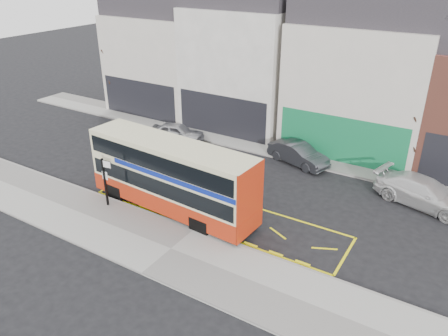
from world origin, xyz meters
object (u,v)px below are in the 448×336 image
Objects in this scene: street_tree_left at (114,56)px; street_tree_right at (419,122)px; car_silver at (177,132)px; double_decker_bus at (172,176)px; car_grey at (298,154)px; bus_stop_post at (105,177)px; car_white at (424,192)px.

street_tree_right is (24.77, -0.28, -1.19)m from street_tree_left.
car_silver is 10.54m from street_tree_left.
car_grey is at bearing 72.79° from double_decker_bus.
bus_stop_post reaches higher than car_grey.
bus_stop_post reaches higher than car_silver.
street_tree_left is at bearing 96.51° from car_white.
double_decker_bus is 13.62m from car_white.
car_white is at bearing 25.43° from bus_stop_post.
car_grey is at bearing 51.13° from bus_stop_post.
car_white is 26.67m from street_tree_left.
street_tree_left reaches higher than car_silver.
double_decker_bus reaches higher than car_grey.
car_silver is 16.98m from car_white.
street_tree_left reaches higher than double_decker_bus.
double_decker_bus is at bearing -131.89° from street_tree_right.
car_white reaches higher than car_grey.
bus_stop_post is (-3.13, -1.66, -0.22)m from double_decker_bus.
double_decker_bus is at bearing -159.35° from car_silver.
double_decker_bus is 2.48× the size of car_silver.
car_white reaches higher than car_silver.
car_silver is at bearing 97.97° from bus_stop_post.
street_tree_right reaches higher than car_grey.
double_decker_bus reaches higher than car_silver.
double_decker_bus is 1.45× the size of street_tree_left.
car_silver is at bearing -168.45° from street_tree_right.
car_grey is at bearing 95.04° from car_white.
street_tree_left is at bearing 53.92° from car_silver.
car_silver is at bearing -20.85° from street_tree_left.
car_white is at bearing -8.36° from street_tree_left.
street_tree_left reaches higher than car_white.
street_tree_left is 1.34× the size of street_tree_right.
street_tree_right reaches higher than car_silver.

